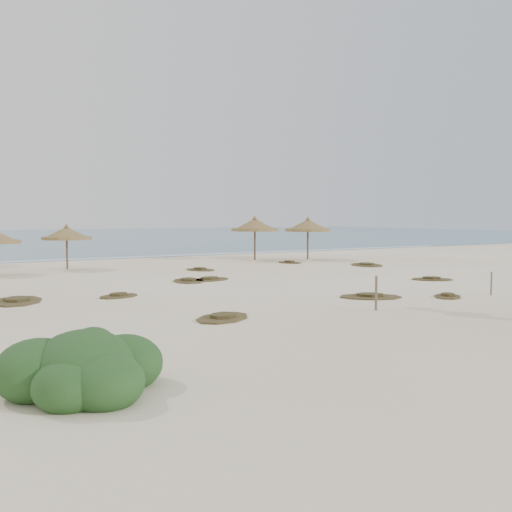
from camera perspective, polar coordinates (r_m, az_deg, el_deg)
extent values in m
plane|color=white|center=(21.03, 5.17, -4.72)|extent=(160.00, 160.00, 0.00)
cube|color=#285A79|center=(92.66, -23.31, 1.71)|extent=(200.00, 100.00, 0.01)
cube|color=white|center=(44.62, -14.90, -0.22)|extent=(70.00, 0.60, 0.01)
cylinder|color=brown|center=(36.06, -18.38, 0.36)|extent=(0.12, 0.12, 2.05)
cylinder|color=olive|center=(36.02, -18.41, 1.71)|extent=(3.16, 3.16, 0.18)
cone|color=olive|center=(36.01, -18.42, 2.22)|extent=(3.05, 3.05, 0.73)
cone|color=olive|center=(36.00, -18.43, 2.92)|extent=(0.35, 0.35, 0.21)
cylinder|color=brown|center=(41.49, -0.12, 1.27)|extent=(0.14, 0.14, 2.41)
cylinder|color=olive|center=(41.45, -0.12, 2.65)|extent=(3.64, 3.64, 0.21)
cone|color=olive|center=(41.45, -0.12, 3.18)|extent=(3.52, 3.52, 0.86)
cone|color=olive|center=(41.44, -0.12, 3.89)|extent=(0.41, 0.41, 0.25)
cylinder|color=brown|center=(42.24, 5.20, 1.27)|extent=(0.14, 0.14, 2.37)
cylinder|color=olive|center=(42.20, 5.21, 2.60)|extent=(3.54, 3.54, 0.20)
cone|color=olive|center=(42.20, 5.21, 3.11)|extent=(3.42, 3.42, 0.85)
cone|color=olive|center=(42.19, 5.21, 3.80)|extent=(0.41, 0.41, 0.25)
cylinder|color=#625A49|center=(19.73, 11.93, -3.65)|extent=(0.09, 0.09, 1.17)
cylinder|color=#625A49|center=(24.91, 22.47, -2.55)|extent=(0.08, 0.08, 0.95)
ellipsoid|color=#2C5223|center=(10.75, -16.76, -10.64)|extent=(1.81, 1.81, 1.36)
ellipsoid|color=#2C5223|center=(11.24, -13.01, -10.41)|extent=(1.45, 1.45, 1.09)
ellipsoid|color=#2C5223|center=(10.96, -20.97, -10.70)|extent=(1.54, 1.54, 1.15)
ellipsoid|color=#2C5223|center=(10.24, -14.86, -12.13)|extent=(1.36, 1.36, 1.02)
ellipsoid|color=#2C5223|center=(10.28, -18.12, -12.23)|extent=(1.27, 1.27, 0.95)
ellipsoid|color=#2C5223|center=(11.69, -15.12, -10.34)|extent=(1.09, 1.09, 0.81)
ellipsoid|color=#2C5223|center=(11.17, -16.01, -8.40)|extent=(0.81, 0.81, 0.61)
ellipsoid|color=#2C5223|center=(10.69, -18.35, -8.76)|extent=(0.72, 0.72, 0.54)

